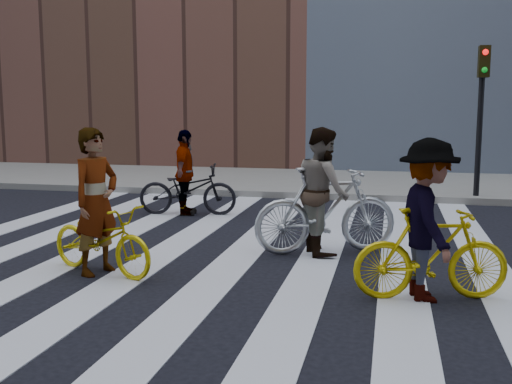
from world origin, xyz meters
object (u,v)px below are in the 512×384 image
(rider_mid, at_px, (323,191))
(rider_rear, at_px, (185,173))
(traffic_signal, at_px, (482,97))
(rider_right, at_px, (428,220))
(bike_yellow_right, at_px, (431,254))
(bike_silver_mid, at_px, (326,210))
(bike_dark_rear, at_px, (188,190))
(bike_yellow_left, at_px, (101,239))
(rider_left, at_px, (96,201))

(rider_mid, bearing_deg, rider_rear, 26.85)
(traffic_signal, xyz_separation_m, rider_mid, (-2.75, -5.18, -1.38))
(traffic_signal, height_order, rider_right, traffic_signal)
(bike_yellow_right, bearing_deg, rider_right, 76.77)
(traffic_signal, relative_size, rider_rear, 2.03)
(bike_silver_mid, xyz_separation_m, rider_right, (1.28, -1.81, 0.26))
(bike_dark_rear, bearing_deg, bike_yellow_right, -144.24)
(traffic_signal, height_order, rider_mid, traffic_signal)
(bike_silver_mid, xyz_separation_m, bike_yellow_right, (1.33, -1.81, -0.12))
(traffic_signal, distance_m, rider_rear, 6.46)
(traffic_signal, bearing_deg, bike_dark_rear, -154.14)
(rider_right, relative_size, rider_rear, 1.07)
(rider_mid, distance_m, rider_right, 2.25)
(bike_yellow_right, bearing_deg, bike_dark_rear, 31.67)
(bike_yellow_left, bearing_deg, bike_dark_rear, 24.69)
(bike_silver_mid, height_order, bike_yellow_right, bike_silver_mid)
(bike_yellow_left, height_order, rider_mid, rider_mid)
(rider_rear, bearing_deg, bike_yellow_right, -143.90)
(bike_yellow_right, distance_m, rider_mid, 2.31)
(bike_yellow_left, relative_size, bike_yellow_right, 0.99)
(rider_rear, bearing_deg, bike_dark_rear, -99.13)
(rider_right, bearing_deg, rider_left, 74.61)
(rider_left, height_order, rider_mid, rider_left)
(bike_yellow_left, height_order, rider_left, rider_left)
(rider_left, bearing_deg, rider_mid, -37.10)
(bike_yellow_left, relative_size, bike_dark_rear, 0.89)
(bike_silver_mid, bearing_deg, rider_mid, 66.89)
(rider_mid, distance_m, rider_rear, 3.82)
(bike_dark_rear, relative_size, rider_right, 1.07)
(rider_right, distance_m, rider_rear, 6.02)
(bike_dark_rear, bearing_deg, bike_yellow_left, 175.07)
(traffic_signal, height_order, bike_silver_mid, traffic_signal)
(rider_mid, xyz_separation_m, rider_rear, (-2.92, 2.46, -0.08))
(bike_yellow_right, xyz_separation_m, rider_mid, (-1.38, 1.81, 0.39))
(bike_dark_rear, xyz_separation_m, rider_right, (4.20, -4.27, 0.38))
(traffic_signal, relative_size, bike_dark_rear, 1.78)
(bike_silver_mid, bearing_deg, bike_yellow_left, 99.30)
(bike_silver_mid, bearing_deg, rider_rear, 27.33)
(rider_left, distance_m, rider_rear, 4.13)
(traffic_signal, bearing_deg, rider_right, -101.51)
(bike_yellow_left, height_order, bike_yellow_right, bike_yellow_right)
(bike_yellow_left, xyz_separation_m, rider_right, (3.90, -0.15, 0.44))
(traffic_signal, distance_m, rider_mid, 6.03)
(rider_left, relative_size, rider_right, 1.04)
(bike_yellow_left, xyz_separation_m, bike_yellow_right, (3.95, -0.15, 0.07))
(rider_rear, bearing_deg, rider_left, 175.07)
(traffic_signal, height_order, rider_left, traffic_signal)
(bike_silver_mid, relative_size, rider_mid, 1.15)
(rider_left, bearing_deg, bike_yellow_right, -71.65)
(rider_left, xyz_separation_m, rider_mid, (2.62, 1.66, -0.01))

